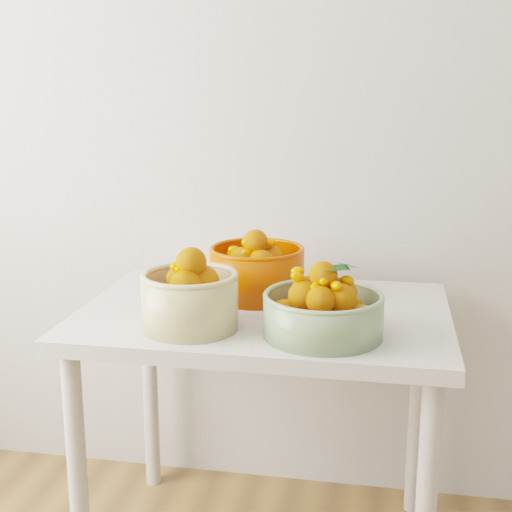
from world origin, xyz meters
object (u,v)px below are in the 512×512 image
Objects in this scene: table at (264,342)px; bowl_green at (323,310)px; bowl_cream at (190,298)px; bowl_orange at (257,270)px.

bowl_green is at bearing -46.38° from table.
bowl_green is (0.18, -0.18, 0.16)m from table.
table is at bearing 50.03° from bowl_cream.
bowl_green reaches higher than table.
table is 2.61× the size of bowl_green.
bowl_green is at bearing 0.45° from bowl_cream.
bowl_cream is at bearing -129.97° from table.
bowl_cream is (-0.16, -0.19, 0.18)m from table.
bowl_green is at bearing -53.92° from bowl_orange.
bowl_orange reaches higher than table.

